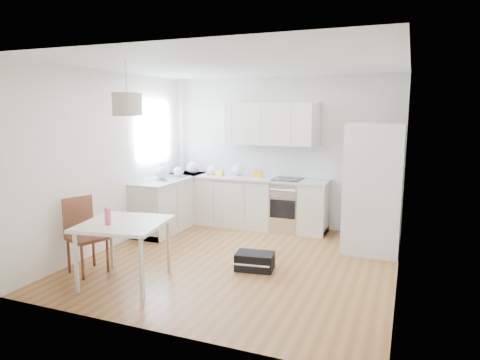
{
  "coord_description": "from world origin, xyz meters",
  "views": [
    {
      "loc": [
        2.16,
        -5.36,
        2.11
      ],
      "look_at": [
        -0.14,
        0.4,
        1.1
      ],
      "focal_mm": 32.0,
      "sensor_mm": 36.0,
      "label": 1
    }
  ],
  "objects_px": {
    "dining_table": "(124,229)",
    "gym_bag": "(255,261)",
    "dining_chair": "(87,236)",
    "refrigerator": "(375,187)"
  },
  "relations": [
    {
      "from": "refrigerator",
      "to": "dining_table",
      "type": "xyz_separation_m",
      "value": [
        -2.73,
        -2.47,
        -0.28
      ]
    },
    {
      "from": "refrigerator",
      "to": "gym_bag",
      "type": "distance_m",
      "value": 2.2
    },
    {
      "from": "refrigerator",
      "to": "dining_table",
      "type": "bearing_deg",
      "value": -137.92
    },
    {
      "from": "dining_table",
      "to": "dining_chair",
      "type": "relative_size",
      "value": 1.13
    },
    {
      "from": "refrigerator",
      "to": "gym_bag",
      "type": "bearing_deg",
      "value": -133.19
    },
    {
      "from": "refrigerator",
      "to": "dining_chair",
      "type": "xyz_separation_m",
      "value": [
        -3.38,
        -2.4,
        -0.47
      ]
    },
    {
      "from": "dining_chair",
      "to": "gym_bag",
      "type": "distance_m",
      "value": 2.22
    },
    {
      "from": "dining_table",
      "to": "gym_bag",
      "type": "bearing_deg",
      "value": 26.8
    },
    {
      "from": "gym_bag",
      "to": "dining_chair",
      "type": "bearing_deg",
      "value": -163.26
    },
    {
      "from": "refrigerator",
      "to": "dining_chair",
      "type": "bearing_deg",
      "value": -144.76
    }
  ]
}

